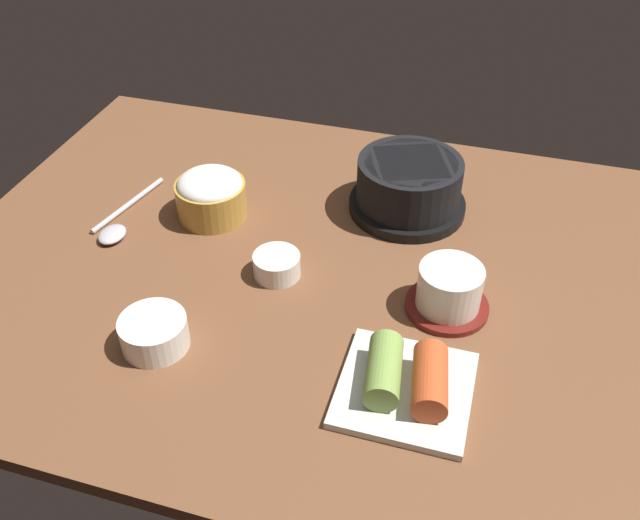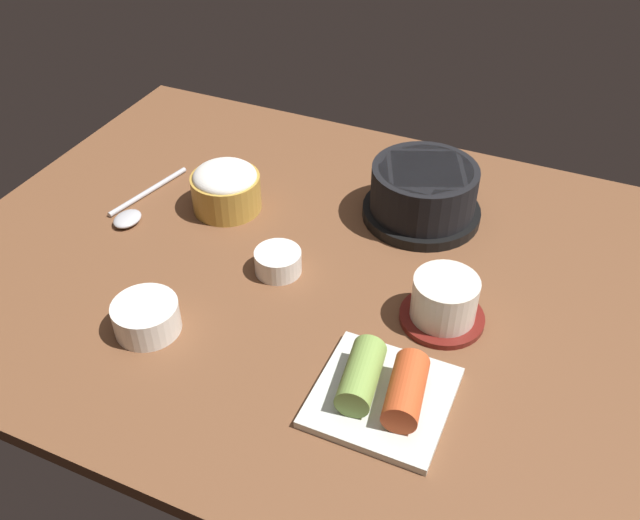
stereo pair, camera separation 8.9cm
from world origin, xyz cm
name	(u,v)px [view 2 (the right image)]	position (x,y,z in cm)	size (l,w,h in cm)	color
dining_table	(313,270)	(0.00, 0.00, 1.00)	(100.00, 76.00, 2.00)	brown
stone_pot	(423,193)	(9.99, 16.62, 6.17)	(17.23, 17.23, 8.29)	black
rice_bowl	(226,187)	(-17.19, 7.09, 5.66)	(10.22, 10.22, 7.18)	#B78C38
tea_cup_with_saucer	(444,301)	(18.90, -3.15, 5.06)	(10.48, 10.48, 6.35)	maroon
banchan_cup_center	(278,261)	(-3.65, -2.98, 3.69)	(6.26, 6.26, 3.14)	white
kimchi_plate	(383,389)	(16.49, -17.95, 3.84)	(14.48, 14.48, 4.86)	silver
side_bowl_near	(146,316)	(-13.19, -19.11, 4.09)	(8.03, 8.03, 3.91)	white
spoon	(134,210)	(-29.05, 0.20, 2.62)	(5.49, 17.61, 1.35)	#B7B7BC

